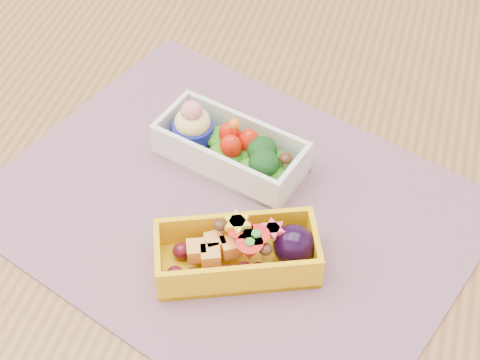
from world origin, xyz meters
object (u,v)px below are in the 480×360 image
(bento_white, at_px, (230,148))
(bento_yellow, at_px, (241,252))
(table, at_px, (203,232))
(placemat, at_px, (231,208))

(bento_white, xyz_separation_m, bento_yellow, (0.05, -0.12, -0.00))
(table, xyz_separation_m, bento_white, (0.03, 0.02, 0.12))
(placemat, distance_m, bento_yellow, 0.07)
(table, height_order, bento_white, bento_white)
(table, xyz_separation_m, bento_yellow, (0.08, -0.10, 0.12))
(placemat, height_order, bento_yellow, bento_yellow)
(table, bearing_deg, bento_white, 36.78)
(placemat, distance_m, bento_white, 0.07)
(table, relative_size, placemat, 2.67)
(placemat, relative_size, bento_yellow, 2.81)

